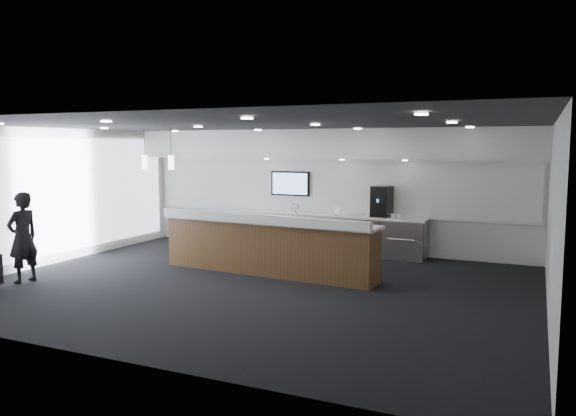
% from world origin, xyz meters
% --- Properties ---
extents(ground, '(10.00, 10.00, 0.00)m').
position_xyz_m(ground, '(0.00, 0.00, 0.00)').
color(ground, black).
rests_on(ground, ground).
extents(ceiling, '(10.00, 8.00, 0.02)m').
position_xyz_m(ceiling, '(0.00, 0.00, 3.00)').
color(ceiling, black).
rests_on(ceiling, back_wall).
extents(back_wall, '(10.00, 0.02, 3.00)m').
position_xyz_m(back_wall, '(0.00, 4.00, 1.50)').
color(back_wall, silver).
rests_on(back_wall, ground).
extents(left_wall, '(0.02, 8.00, 3.00)m').
position_xyz_m(left_wall, '(-5.00, 0.00, 1.50)').
color(left_wall, silver).
rests_on(left_wall, ground).
extents(right_wall, '(0.02, 8.00, 3.00)m').
position_xyz_m(right_wall, '(5.00, 0.00, 1.50)').
color(right_wall, silver).
rests_on(right_wall, ground).
extents(soffit_bulkhead, '(10.00, 0.90, 0.70)m').
position_xyz_m(soffit_bulkhead, '(0.00, 3.55, 2.65)').
color(soffit_bulkhead, white).
rests_on(soffit_bulkhead, back_wall).
extents(alcove_panel, '(9.80, 0.06, 1.40)m').
position_xyz_m(alcove_panel, '(0.00, 3.97, 1.60)').
color(alcove_panel, white).
rests_on(alcove_panel, back_wall).
extents(window_blinds_wall, '(0.04, 7.36, 2.55)m').
position_xyz_m(window_blinds_wall, '(-4.96, 0.00, 1.50)').
color(window_blinds_wall, silver).
rests_on(window_blinds_wall, left_wall).
extents(back_credenza, '(5.06, 0.66, 0.95)m').
position_xyz_m(back_credenza, '(-0.00, 3.64, 0.48)').
color(back_credenza, '#9D9FA6').
rests_on(back_credenza, ground).
extents(wall_tv, '(1.05, 0.08, 0.62)m').
position_xyz_m(wall_tv, '(-1.00, 3.91, 1.65)').
color(wall_tv, black).
rests_on(wall_tv, back_wall).
extents(pendant_left, '(0.12, 0.12, 0.30)m').
position_xyz_m(pendant_left, '(-2.40, 0.80, 2.25)').
color(pendant_left, beige).
rests_on(pendant_left, ceiling).
extents(pendant_right, '(0.12, 0.12, 0.30)m').
position_xyz_m(pendant_right, '(-3.10, 0.80, 2.25)').
color(pendant_right, beige).
rests_on(pendant_right, ceiling).
extents(ceiling_can_lights, '(7.00, 5.00, 0.02)m').
position_xyz_m(ceiling_can_lights, '(0.00, 0.00, 2.97)').
color(ceiling_can_lights, white).
rests_on(ceiling_can_lights, ceiling).
extents(service_counter, '(4.77, 1.16, 1.49)m').
position_xyz_m(service_counter, '(-0.21, 0.96, 0.58)').
color(service_counter, '#472B17').
rests_on(service_counter, ground).
extents(coffee_machine, '(0.46, 0.56, 0.72)m').
position_xyz_m(coffee_machine, '(1.45, 3.69, 1.31)').
color(coffee_machine, black).
rests_on(coffee_machine, back_credenza).
extents(info_sign_left, '(0.14, 0.07, 0.20)m').
position_xyz_m(info_sign_left, '(0.41, 3.50, 1.05)').
color(info_sign_left, white).
rests_on(info_sign_left, back_credenza).
extents(info_sign_right, '(0.19, 0.02, 0.25)m').
position_xyz_m(info_sign_right, '(1.50, 3.52, 1.08)').
color(info_sign_right, white).
rests_on(info_sign_right, back_credenza).
extents(lounge_guest, '(0.45, 0.66, 1.74)m').
position_xyz_m(lounge_guest, '(-4.15, -1.59, 0.87)').
color(lounge_guest, black).
rests_on(lounge_guest, ground).
extents(cup_0, '(0.10, 0.10, 0.10)m').
position_xyz_m(cup_0, '(1.88, 3.57, 1.00)').
color(cup_0, white).
rests_on(cup_0, back_credenza).
extents(cup_1, '(0.14, 0.14, 0.10)m').
position_xyz_m(cup_1, '(1.74, 3.57, 1.00)').
color(cup_1, white).
rests_on(cup_1, back_credenza).
extents(cup_2, '(0.13, 0.13, 0.10)m').
position_xyz_m(cup_2, '(1.60, 3.57, 1.00)').
color(cup_2, white).
rests_on(cup_2, back_credenza).
extents(cup_3, '(0.13, 0.13, 0.10)m').
position_xyz_m(cup_3, '(1.46, 3.57, 1.00)').
color(cup_3, white).
rests_on(cup_3, back_credenza).
extents(cup_4, '(0.14, 0.14, 0.10)m').
position_xyz_m(cup_4, '(1.32, 3.57, 1.00)').
color(cup_4, white).
rests_on(cup_4, back_credenza).
extents(cup_5, '(0.11, 0.11, 0.10)m').
position_xyz_m(cup_5, '(1.18, 3.57, 1.00)').
color(cup_5, white).
rests_on(cup_5, back_credenza).
extents(cup_6, '(0.15, 0.15, 0.10)m').
position_xyz_m(cup_6, '(1.04, 3.57, 1.00)').
color(cup_6, white).
rests_on(cup_6, back_credenza).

